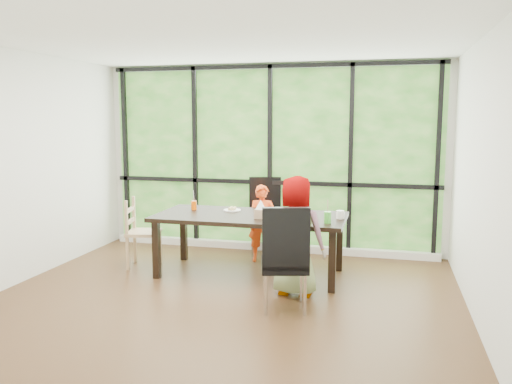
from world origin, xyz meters
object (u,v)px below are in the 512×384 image
child_toddler (262,223)px  green_cup (328,217)px  chair_interior_leather (285,257)px  child_older (297,236)px  white_mug (340,215)px  orange_cup (194,205)px  tissue_box (261,214)px  plate_near (300,221)px  chair_end_beech (144,233)px  chair_window_leather (266,216)px  dining_table (250,245)px  plate_far (232,210)px

child_toddler → green_cup: size_ratio=7.97×
chair_interior_leather → child_older: (0.04, 0.46, 0.12)m
green_cup → white_mug: green_cup is taller
child_older → orange_cup: child_older is taller
chair_interior_leather → tissue_box: (-0.46, 0.88, 0.26)m
plate_near → green_cup: 0.33m
chair_end_beech → chair_interior_leather: bearing=-129.5°
child_older → green_cup: child_older is taller
chair_end_beech → child_older: bearing=-118.2°
child_toddler → plate_near: size_ratio=5.09×
chair_window_leather → green_cup: size_ratio=8.29×
chair_interior_leather → child_toddler: 1.82m
white_mug → plate_near: bearing=-147.3°
chair_window_leather → plate_near: chair_window_leather is taller
green_cup → tissue_box: (-0.80, 0.09, -0.01)m
chair_end_beech → white_mug: bearing=-101.9°
child_toddler → tissue_box: bearing=-87.2°
chair_interior_leather → chair_end_beech: 2.33m
child_older → child_toddler: bearing=-55.1°
chair_window_leather → chair_end_beech: chair_window_leather is taller
orange_cup → white_mug: (1.89, -0.15, -0.01)m
tissue_box → white_mug: bearing=12.5°
orange_cup → tissue_box: orange_cup is taller
child_toddler → dining_table: bearing=-99.4°
child_older → white_mug: 0.76m
chair_interior_leather → orange_cup: bearing=-55.6°
green_cup → white_mug: 0.32m
chair_window_leather → tissue_box: size_ratio=8.43×
dining_table → green_cup: 1.11m
child_toddler → green_cup: bearing=-52.4°
dining_table → chair_window_leather: 1.06m
chair_interior_leather → plate_near: (0.02, 0.81, 0.22)m
child_toddler → white_mug: bearing=-38.7°
chair_window_leather → tissue_box: 1.28m
plate_far → tissue_box: bearing=-40.1°
child_toddler → orange_cup: bearing=-159.7°
child_older → plate_far: 1.28m
orange_cup → plate_far: bearing=4.5°
chair_end_beech → plate_far: bearing=-91.4°
white_mug → plate_far: bearing=172.0°
chair_interior_leather → plate_near: size_ratio=5.29×
chair_window_leather → child_older: child_older is taller
chair_window_leather → orange_cup: size_ratio=9.51×
plate_far → green_cup: 1.37m
child_toddler → plate_far: child_toddler is taller
chair_window_leather → plate_near: (0.71, -1.30, 0.22)m
chair_interior_leather → child_toddler: (-0.64, 1.70, -0.02)m
dining_table → chair_interior_leather: 1.25m
child_older → chair_window_leather: bearing=-60.0°
dining_table → white_mug: bearing=1.4°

